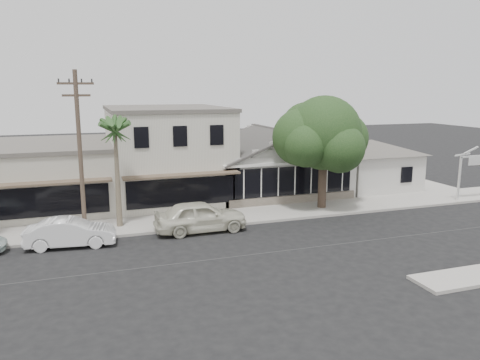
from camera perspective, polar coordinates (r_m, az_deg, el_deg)
name	(u,v)px	position (r m, az deg, el deg)	size (l,w,h in m)	color
ground	(276,252)	(23.77, 4.42, -8.72)	(140.00, 140.00, 0.00)	black
sidewalk_north	(103,228)	(28.42, -16.32, -5.66)	(90.00, 3.50, 0.15)	#9E9991
corner_shop	(272,160)	(36.21, 3.96, 2.45)	(10.40, 8.60, 5.10)	silver
side_cottage	(370,170)	(39.46, 15.54, 1.14)	(6.00, 6.00, 3.00)	silver
row_building_near	(167,155)	(34.85, -8.93, 3.06)	(8.00, 10.00, 6.50)	beige
row_building_midnear	(35,178)	(34.66, -23.67, 0.28)	(10.00, 10.00, 4.20)	beige
utility_pole	(80,152)	(25.91, -18.92, 3.27)	(1.80, 0.24, 9.00)	brown
car_0	(201,216)	(26.81, -4.83, -4.43)	(2.10, 5.23, 1.78)	beige
car_1	(70,233)	(25.81, -19.97, -6.04)	(1.57, 4.50, 1.48)	white
shade_tree	(322,135)	(31.54, 9.91, 5.42)	(6.87, 6.21, 7.62)	#4E3A2F
palm_east	(115,129)	(27.33, -15.01, 6.08)	(3.16, 3.16, 6.88)	#726651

